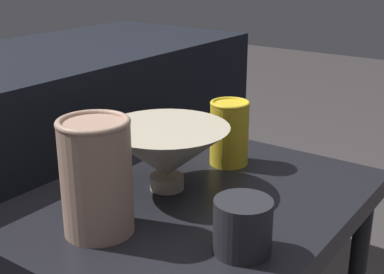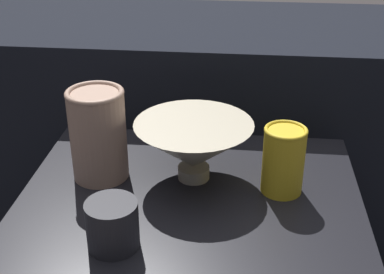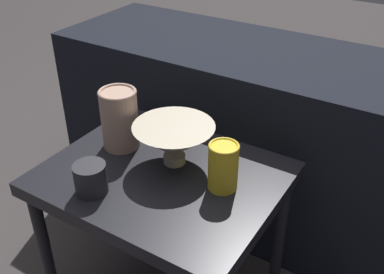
{
  "view_description": "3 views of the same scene",
  "coord_description": "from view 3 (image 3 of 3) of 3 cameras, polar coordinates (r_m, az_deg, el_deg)",
  "views": [
    {
      "loc": [
        -0.69,
        -0.49,
        0.9
      ],
      "look_at": [
        0.04,
        0.03,
        0.59
      ],
      "focal_mm": 50.0,
      "sensor_mm": 36.0,
      "label": 1
    },
    {
      "loc": [
        0.09,
        -0.82,
        1.05
      ],
      "look_at": [
        -0.0,
        0.03,
        0.6
      ],
      "focal_mm": 50.0,
      "sensor_mm": 36.0,
      "label": 2
    },
    {
      "loc": [
        0.59,
        -0.79,
        1.22
      ],
      "look_at": [
        0.04,
        0.09,
        0.58
      ],
      "focal_mm": 42.0,
      "sensor_mm": 36.0,
      "label": 3
    }
  ],
  "objects": [
    {
      "name": "table",
      "position": [
        1.25,
        -3.68,
        -6.73
      ],
      "size": [
        0.63,
        0.5,
        0.5
      ],
      "color": "black",
      "rests_on": "ground_plane"
    },
    {
      "name": "bowl",
      "position": [
        1.22,
        -2.27,
        -0.53
      ],
      "size": [
        0.22,
        0.22,
        0.12
      ],
      "color": "#B2A88E",
      "rests_on": "table"
    },
    {
      "name": "vase_colorful_right",
      "position": [
        1.13,
        3.98,
        -3.68
      ],
      "size": [
        0.08,
        0.08,
        0.13
      ],
      "color": "gold",
      "rests_on": "table"
    },
    {
      "name": "cup",
      "position": [
        1.16,
        -12.75,
        -5.15
      ],
      "size": [
        0.08,
        0.08,
        0.08
      ],
      "color": "#232328",
      "rests_on": "table"
    },
    {
      "name": "couch_backdrop",
      "position": [
        1.71,
        7.19,
        0.42
      ],
      "size": [
        1.43,
        0.5,
        0.67
      ],
      "color": "black",
      "rests_on": "ground_plane"
    },
    {
      "name": "vase_textured_left",
      "position": [
        1.3,
        -9.19,
        2.38
      ],
      "size": [
        0.11,
        0.11,
        0.18
      ],
      "color": "tan",
      "rests_on": "table"
    }
  ]
}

